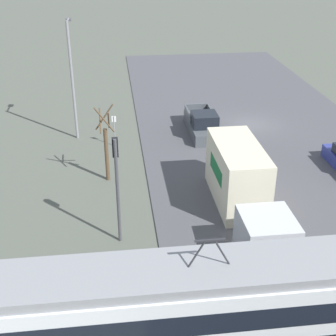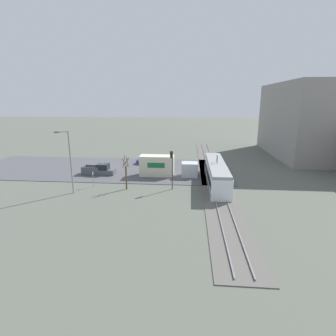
# 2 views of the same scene
# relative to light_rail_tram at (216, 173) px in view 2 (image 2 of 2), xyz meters

# --- Properties ---
(ground_plane) EXTENTS (320.00, 320.00, 0.00)m
(ground_plane) POSITION_rel_light_rail_tram_xyz_m (-7.75, -21.00, -1.65)
(ground_plane) COLOR #565B51
(road_surface) EXTENTS (17.96, 48.24, 0.08)m
(road_surface) POSITION_rel_light_rail_tram_xyz_m (-7.75, -21.00, -1.61)
(road_surface) COLOR #4C4C51
(road_surface) RESTS_ON ground
(rail_bed) EXTENTS (62.10, 4.40, 0.22)m
(rail_bed) POSITION_rel_light_rail_tram_xyz_m (-7.75, 0.00, -1.61)
(rail_bed) COLOR #5B5954
(rail_bed) RESTS_ON ground
(light_rail_tram) EXTENTS (15.55, 2.77, 4.37)m
(light_rail_tram) POSITION_rel_light_rail_tram_xyz_m (0.00, 0.00, 0.00)
(light_rail_tram) COLOR white
(light_rail_tram) RESTS_ON ground
(box_truck) EXTENTS (2.46, 9.73, 3.43)m
(box_truck) POSITION_rel_light_rail_tram_xyz_m (-3.62, -8.29, 0.01)
(box_truck) COLOR silver
(box_truck) RESTS_ON ground
(pickup_truck) EXTENTS (2.02, 5.60, 1.84)m
(pickup_truck) POSITION_rel_light_rail_tram_xyz_m (-3.58, -19.66, -0.88)
(pickup_truck) COLOR #4C5156
(pickup_truck) RESTS_ON ground
(sedan_car_0) EXTENTS (1.82, 4.67, 1.46)m
(sedan_car_0) POSITION_rel_light_rail_tram_xyz_m (-11.95, -12.46, -0.97)
(sedan_car_0) COLOR navy
(sedan_car_0) RESTS_ON ground
(traffic_light_pole) EXTENTS (0.28, 0.47, 5.59)m
(traffic_light_pole) POSITION_rel_light_rail_tram_xyz_m (3.12, -6.60, 1.95)
(traffic_light_pole) COLOR #47474C
(traffic_light_pole) RESTS_ON ground
(street_tree) EXTENTS (1.16, 0.96, 4.91)m
(street_tree) POSITION_rel_light_rail_tram_xyz_m (3.68, -13.14, 0.58)
(street_tree) COLOR brown
(street_tree) RESTS_ON ground
(street_lamp_near_crossing) EXTENTS (0.36, 1.95, 8.60)m
(street_lamp_near_crossing) POSITION_rel_light_rail_tram_xyz_m (5.93, -20.29, 3.28)
(street_lamp_near_crossing) COLOR gray
(street_lamp_near_crossing) RESTS_ON ground
(no_parking_sign) EXTENTS (0.32, 0.08, 2.31)m
(no_parking_sign) POSITION_rel_light_rail_tram_xyz_m (3.13, -18.23, -0.25)
(no_parking_sign) COLOR gray
(no_parking_sign) RESTS_ON ground
(backdrop_office_block) EXTENTS (27.88, 15.89, 16.38)m
(backdrop_office_block) POSITION_rel_light_rail_tram_xyz_m (-23.90, 23.02, 6.54)
(backdrop_office_block) COLOR gray
(backdrop_office_block) RESTS_ON ground
(backdrop_retail_block) EXTENTS (22.31, 10.64, 12.15)m
(backdrop_retail_block) POSITION_rel_light_rail_tram_xyz_m (-27.58, 30.13, 4.42)
(backdrop_retail_block) COLOR #B2A899
(backdrop_retail_block) RESTS_ON ground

